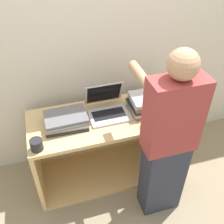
# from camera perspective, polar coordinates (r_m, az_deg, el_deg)

# --- Properties ---
(ground_plane) EXTENTS (12.00, 12.00, 0.00)m
(ground_plane) POSITION_cam_1_polar(r_m,az_deg,el_deg) (2.69, 1.34, -17.16)
(ground_plane) COLOR gray
(wall_back) EXTENTS (8.00, 0.05, 2.40)m
(wall_back) POSITION_cam_1_polar(r_m,az_deg,el_deg) (2.42, -3.45, 13.49)
(wall_back) COLOR beige
(wall_back) RESTS_ON ground_plane
(cart) EXTENTS (1.44, 0.60, 0.74)m
(cart) POSITION_cam_1_polar(r_m,az_deg,el_deg) (2.64, -1.03, -6.16)
(cart) COLOR tan
(cart) RESTS_ON ground_plane
(laptop_open) EXTENTS (0.35, 0.35, 0.26)m
(laptop_open) POSITION_cam_1_polar(r_m,az_deg,el_deg) (2.35, -1.03, 0.85)
(laptop_open) COLOR #B7B7BC
(laptop_open) RESTS_ON cart
(laptop_stack_left) EXTENTS (0.37, 0.28, 0.10)m
(laptop_stack_left) POSITION_cam_1_polar(r_m,az_deg,el_deg) (2.25, -9.94, -1.76)
(laptop_stack_left) COLOR #232326
(laptop_stack_left) RESTS_ON cart
(laptop_stack_right) EXTENTS (0.37, 0.27, 0.15)m
(laptop_stack_right) POSITION_cam_1_polar(r_m,az_deg,el_deg) (2.40, 8.20, 2.07)
(laptop_stack_right) COLOR slate
(laptop_stack_right) RESTS_ON cart
(person) EXTENTS (0.40, 0.52, 1.57)m
(person) POSITION_cam_1_polar(r_m,az_deg,el_deg) (2.07, 12.04, -6.65)
(person) COLOR #2D3342
(person) RESTS_ON ground_plane
(mug) EXTENTS (0.10, 0.10, 0.09)m
(mug) POSITION_cam_1_polar(r_m,az_deg,el_deg) (2.09, -16.11, -6.86)
(mug) COLOR #232328
(mug) RESTS_ON cart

